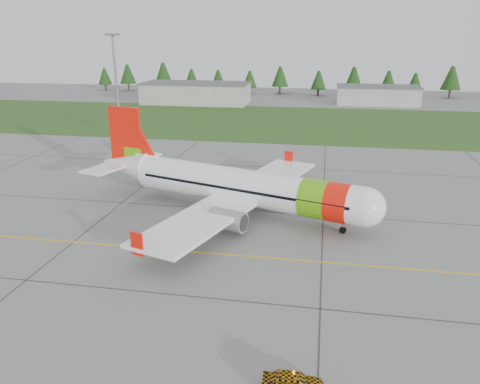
# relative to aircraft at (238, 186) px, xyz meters

# --- Properties ---
(ground) EXTENTS (320.00, 320.00, 0.00)m
(ground) POSITION_rel_aircraft_xyz_m (0.03, -19.17, -3.29)
(ground) COLOR gray
(ground) RESTS_ON ground
(aircraft) EXTENTS (36.46, 34.53, 11.39)m
(aircraft) POSITION_rel_aircraft_xyz_m (0.00, 0.00, 0.00)
(aircraft) COLOR white
(aircraft) RESTS_ON ground
(follow_me_car) EXTENTS (1.33, 1.55, 3.69)m
(follow_me_car) POSITION_rel_aircraft_xyz_m (8.59, -28.33, -1.44)
(follow_me_car) COLOR orange
(follow_me_car) RESTS_ON ground
(service_van) EXTENTS (1.81, 1.76, 4.07)m
(service_van) POSITION_rel_aircraft_xyz_m (-28.33, 29.08, -1.25)
(service_van) COLOR silver
(service_van) RESTS_ON ground
(grass_strip) EXTENTS (320.00, 50.00, 0.03)m
(grass_strip) POSITION_rel_aircraft_xyz_m (0.03, 62.83, -3.27)
(grass_strip) COLOR #30561E
(grass_strip) RESTS_ON ground
(taxi_guideline) EXTENTS (120.00, 0.25, 0.02)m
(taxi_guideline) POSITION_rel_aircraft_xyz_m (0.03, -11.17, -3.27)
(taxi_guideline) COLOR gold
(taxi_guideline) RESTS_ON ground
(hangar_west) EXTENTS (32.00, 14.00, 6.00)m
(hangar_west) POSITION_rel_aircraft_xyz_m (-29.97, 90.83, -0.29)
(hangar_west) COLOR #A8A8A3
(hangar_west) RESTS_ON ground
(hangar_east) EXTENTS (24.00, 12.00, 5.20)m
(hangar_east) POSITION_rel_aircraft_xyz_m (25.03, 98.83, -0.69)
(hangar_east) COLOR #A8A8A3
(hangar_east) RESTS_ON ground
(floodlight_mast) EXTENTS (0.50, 0.50, 20.00)m
(floodlight_mast) POSITION_rel_aircraft_xyz_m (-31.97, 38.83, 6.71)
(floodlight_mast) COLOR slate
(floodlight_mast) RESTS_ON ground
(treeline) EXTENTS (160.00, 8.00, 10.00)m
(treeline) POSITION_rel_aircraft_xyz_m (0.03, 118.83, 1.71)
(treeline) COLOR #1C3F14
(treeline) RESTS_ON ground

